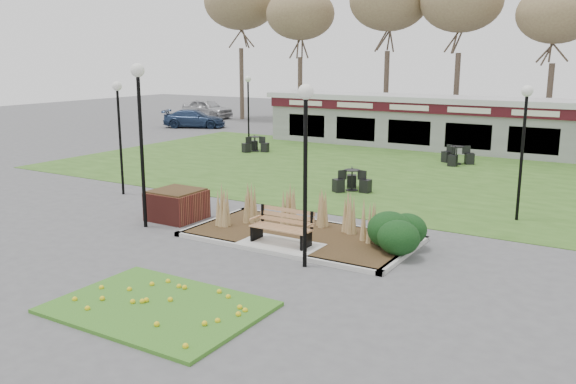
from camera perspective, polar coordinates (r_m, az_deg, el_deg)
The scene contains 19 objects.
ground at distance 16.35m, azimuth -0.95°, elevation -5.41°, with size 100.00×100.00×0.00m, color #515154.
lawn at distance 26.96m, azimuth 12.75°, elevation 1.50°, with size 34.00×16.00×0.02m, color #31591C.
flower_bed at distance 12.91m, azimuth -12.07°, elevation -10.40°, with size 4.20×3.00×0.16m.
planting_bed at distance 16.78m, azimuth 5.20°, elevation -3.67°, with size 6.75×3.40×1.27m.
park_bench at distance 16.38m, azimuth -0.50°, elevation -3.22°, with size 1.70×0.66×0.93m.
brick_planter at distance 19.55m, azimuth -10.36°, elevation -1.15°, with size 1.50×1.50×0.95m.
food_pavilion at distance 34.33m, azimuth 17.17°, elevation 6.06°, with size 24.60×3.40×2.90m.
tree_backdrop at distance 42.11m, azimuth 20.64°, elevation 16.33°, with size 47.24×5.24×10.36m.
lamp_post_near_left at distance 23.17m, azimuth -15.57°, elevation 7.16°, with size 0.35×0.35×4.17m.
lamp_post_near_right at distance 14.32m, azimuth 1.65°, elevation 5.28°, with size 0.37×0.37×4.43m.
lamp_post_mid_left at distance 18.36m, azimuth -13.72°, elevation 7.52°, with size 0.40×0.40×4.86m.
lamp_post_mid_right at distance 19.95m, azimuth 21.26°, elevation 6.03°, with size 0.35×0.35×4.21m.
lamp_post_far_left at distance 33.29m, azimuth -3.75°, elevation 8.92°, with size 0.33×0.33×4.02m.
bistro_set_a at distance 33.04m, azimuth -3.09°, elevation 4.28°, with size 1.40×1.49×0.80m.
bistro_set_b at distance 30.12m, azimuth 15.47°, elevation 3.07°, with size 1.62×1.42×0.86m.
bistro_set_c at distance 23.42m, azimuth 5.99°, elevation 0.79°, with size 1.36×1.51×0.81m.
car_silver at distance 51.67m, azimuth -7.58°, elevation 7.75°, with size 1.85×4.60×1.57m, color #A5A5AA.
car_black at distance 38.20m, azimuth 5.36°, elevation 6.02°, with size 1.52×4.35×1.43m, color black.
car_blue at distance 44.77m, azimuth -8.75°, elevation 6.80°, with size 1.80×4.43×1.29m, color navy.
Camera 1 is at (8.29, -13.15, 5.05)m, focal length 38.00 mm.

